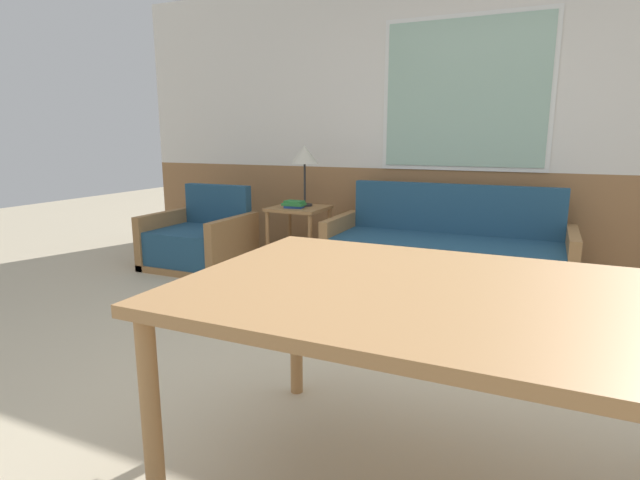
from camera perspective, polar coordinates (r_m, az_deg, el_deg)
ground_plane at (r=2.56m, az=6.92°, el=-17.25°), size 16.00×16.00×0.00m
wall_back at (r=4.82m, az=17.03°, el=12.78°), size 7.20×0.09×2.70m
couch at (r=4.37m, az=14.12°, el=-1.71°), size 1.99×0.78×0.82m
armchair at (r=4.92m, az=-13.55°, el=-0.33°), size 0.88×0.77×0.77m
side_table at (r=4.76m, az=-2.41°, el=2.53°), size 0.50×0.50×0.58m
table_lamp at (r=4.77m, az=-1.78°, el=9.51°), size 0.26×0.26×0.57m
book_stack at (r=4.67m, az=-2.98°, el=4.10°), size 0.21×0.14×0.07m
dining_table at (r=1.64m, az=13.55°, el=-7.70°), size 1.65×1.09×0.77m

